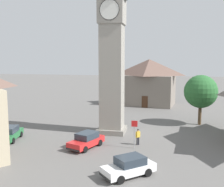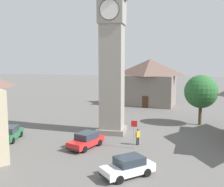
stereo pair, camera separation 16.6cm
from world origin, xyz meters
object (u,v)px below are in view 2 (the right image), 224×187
car_silver_kerb (128,167)px  car_red_corner (86,140)px  car_blue_kerb (9,133)px  pedestrian (138,135)px  building_hall_far (150,82)px  clock_tower (112,20)px  tree (201,92)px  road_sign (134,130)px

car_silver_kerb → car_red_corner: (-5.11, 5.78, 0.00)m
car_blue_kerb → car_red_corner: size_ratio=0.98×
pedestrian → building_hall_far: bearing=91.4°
clock_tower → car_red_corner: clock_tower is taller
tree → clock_tower: bearing=-150.4°
clock_tower → car_silver_kerb: clock_tower is taller
car_blue_kerb → tree: (21.07, 11.42, 3.70)m
car_silver_kerb → clock_tower: bearing=107.5°
car_blue_kerb → clock_tower: bearing=27.3°
building_hall_far → pedestrian: bearing=-88.6°
tree → road_sign: 13.80m
clock_tower → road_sign: (3.33, -5.26, -11.26)m
car_silver_kerb → tree: 19.57m
car_red_corner → road_sign: (4.72, 0.75, 1.14)m
car_silver_kerb → road_sign: size_ratio=1.50×
pedestrian → tree: size_ratio=0.25×
pedestrian → road_sign: size_ratio=0.60×
car_blue_kerb → pedestrian: 13.94m
car_blue_kerb → car_red_corner: same height
car_silver_kerb → pedestrian: bearing=91.1°
car_red_corner → clock_tower: bearing=77.0°
car_silver_kerb → building_hall_far: 32.24m
car_red_corner → tree: bearing=44.9°
clock_tower → car_blue_kerb: (-10.32, -5.33, -12.39)m
car_silver_kerb → building_hall_far: (-0.74, 32.02, 3.63)m
car_silver_kerb → building_hall_far: building_hall_far is taller
tree → car_red_corner: bearing=-135.1°
car_blue_kerb → tree: tree is taller
car_blue_kerb → car_red_corner: 8.96m
car_red_corner → tree: size_ratio=0.67×
clock_tower → tree: bearing=29.6°
car_red_corner → building_hall_far: size_ratio=0.43×
pedestrian → road_sign: (-0.24, -1.12, 0.89)m
tree → road_sign: (-7.42, -11.36, -2.56)m
building_hall_far → tree: bearing=-61.2°
pedestrian → car_blue_kerb: bearing=-175.1°
car_silver_kerb → car_blue_kerb: bearing=155.3°
car_blue_kerb → pedestrian: size_ratio=2.58×
pedestrian → building_hall_far: 24.61m
car_silver_kerb → tree: (7.03, 17.89, 3.70)m
pedestrian → tree: bearing=55.0°
road_sign → car_blue_kerb: bearing=-179.7°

